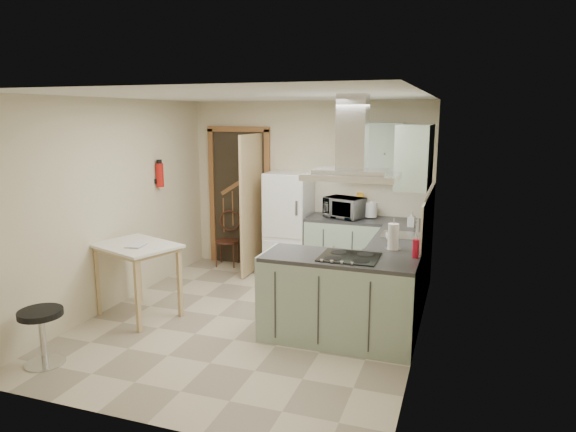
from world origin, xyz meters
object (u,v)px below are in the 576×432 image
at_px(stool, 43,337).
at_px(microwave, 344,208).
at_px(fridge, 289,224).
at_px(drop_leaf_table, 138,280).
at_px(peninsula, 339,299).
at_px(extractor_hood, 351,176).
at_px(bentwood_chair, 227,241).

distance_m(stool, microwave, 4.04).
xyz_separation_m(fridge, stool, (-1.27, -3.39, -0.48)).
distance_m(fridge, drop_leaf_table, 2.39).
relative_size(peninsula, microwave, 3.01).
bearing_deg(stool, extractor_hood, 28.55).
height_order(fridge, microwave, fridge).
bearing_deg(bentwood_chair, fridge, -16.42).
xyz_separation_m(extractor_hood, microwave, (-0.50, 1.96, -0.68)).
bearing_deg(drop_leaf_table, peninsula, 22.59).
height_order(drop_leaf_table, stool, drop_leaf_table).
xyz_separation_m(peninsula, drop_leaf_table, (-2.35, -0.11, -0.02)).
bearing_deg(fridge, bentwood_chair, 174.83).
bearing_deg(bentwood_chair, stool, -104.86).
xyz_separation_m(extractor_hood, bentwood_chair, (-2.37, 2.07, -1.34)).
bearing_deg(extractor_hood, fridge, 123.79).
relative_size(stool, microwave, 1.04).
distance_m(fridge, extractor_hood, 2.57).
relative_size(fridge, peninsula, 0.97).
bearing_deg(microwave, drop_leaf_table, -114.13).
xyz_separation_m(peninsula, extractor_hood, (0.10, 0.00, 1.27)).
relative_size(bentwood_chair, microwave, 1.49).
distance_m(bentwood_chair, microwave, 1.98).
distance_m(fridge, peninsula, 2.35).
xyz_separation_m(bentwood_chair, stool, (-0.22, -3.48, -0.11)).
xyz_separation_m(drop_leaf_table, microwave, (1.94, 2.07, 0.61)).
bearing_deg(bentwood_chair, microwave, -14.82).
relative_size(fridge, drop_leaf_table, 1.64).
bearing_deg(extractor_hood, stool, -151.45).
bearing_deg(drop_leaf_table, microwave, 66.69).
relative_size(extractor_hood, microwave, 1.75).
height_order(extractor_hood, bentwood_chair, extractor_hood).
relative_size(peninsula, stool, 2.88).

